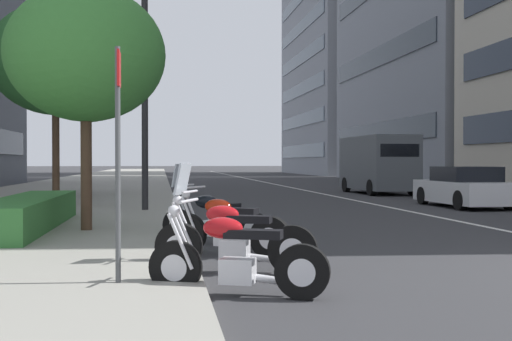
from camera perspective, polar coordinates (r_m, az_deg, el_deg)
name	(u,v)px	position (r m, az deg, el deg)	size (l,w,h in m)	color
sidewalk_right_plaza	(89,187)	(36.88, -14.70, -1.43)	(160.00, 8.96, 0.15)	gray
lane_centre_stripe	(274,184)	(42.31, 1.63, -1.22)	(110.00, 0.16, 0.01)	silver
motorcycle_mid_row	(236,260)	(7.19, -1.84, -8.01)	(0.91, 1.98, 1.08)	black
motorcycle_under_tarp	(232,240)	(8.67, -2.19, -6.23)	(0.98, 2.15, 1.49)	black
motorcycle_second_in_row	(226,230)	(10.15, -2.66, -5.33)	(1.25, 1.87, 1.11)	black
motorcycle_nearest_camera	(212,220)	(11.68, -3.94, -4.47)	(1.37, 1.87, 1.47)	black
car_lead_in_lane	(464,188)	(22.16, 18.12, -1.52)	(4.21, 1.87, 1.34)	silver
delivery_van_ahead	(378,163)	(30.38, 10.84, 0.65)	(5.31, 2.27, 2.67)	#4C5156
parking_sign_by_curb	(118,141)	(7.32, -12.23, 2.56)	(0.32, 0.06, 2.65)	#47494C
street_lamp_with_banners	(159,45)	(18.47, -8.70, 11.07)	(1.26, 2.57, 7.57)	#232326
clipped_hedge_bed	(28,213)	(13.87, -19.72, -3.57)	(6.29, 1.10, 0.62)	#337033
street_tree_near_plaza_corner	(86,55)	(13.26, -14.97, 9.96)	(3.14, 3.14, 4.82)	#473323
street_tree_by_lamp_post	(55,60)	(20.70, -17.50, 9.40)	(3.98, 3.98, 6.16)	#473323
street_tree_far_plaza	(89,88)	(27.51, -14.74, 7.11)	(3.32, 3.32, 5.81)	#473323
office_tower_near_left	(389,33)	(80.06, 11.78, 11.96)	(24.38, 21.69, 34.00)	gray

